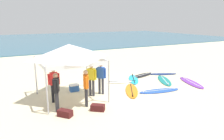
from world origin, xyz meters
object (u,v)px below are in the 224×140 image
Objects in this scene: surfboard_teal at (164,80)px; surfboard_purple at (191,82)px; surfboard_blue at (159,91)px; cooler_box at (74,88)px; surfboard_black at (142,75)px; person_red at (54,83)px; surfboard_navy at (163,74)px; gear_bag_near_tent at (65,113)px; canopy_tent at (69,52)px; surfboard_white at (122,82)px; gear_bag_by_pole at (98,108)px; person_black at (56,90)px; surfboard_orange at (132,90)px; person_yellow at (92,78)px; surfboard_cyan at (133,79)px; person_blue at (101,76)px; person_orange at (86,85)px.

surfboard_purple is at bearing -44.88° from surfboard_teal.
surfboard_blue is 5.01× the size of cooler_box.
person_red reaches higher than surfboard_black.
surfboard_black is 0.94× the size of surfboard_blue.
surfboard_navy is 8.90m from gear_bag_near_tent.
canopy_tent reaches higher than surfboard_white.
gear_bag_by_pole is at bearing -4.63° from gear_bag_near_tent.
surfboard_black is 6.51m from gear_bag_by_pole.
gear_bag_near_tent reaches higher than surfboard_blue.
person_black is (-7.33, -1.41, 0.95)m from surfboard_teal.
person_black is (-4.32, -0.71, 0.95)m from surfboard_orange.
person_yellow is (-3.59, 1.10, 0.95)m from surfboard_blue.
person_red is at bearing 178.54° from person_yellow.
person_black reaches higher than surfboard_blue.
surfboard_teal is 1.09× the size of surfboard_cyan.
canopy_tent is 5.39m from surfboard_cyan.
person_yellow is at bearing 75.06° from gear_bag_by_pole.
surfboard_teal is at bearing 16.08° from gear_bag_near_tent.
cooler_box is (0.46, 0.92, -2.19)m from canopy_tent.
gear_bag_by_pole is at bearing -104.94° from person_yellow.
cooler_box is at bearing 56.19° from person_black.
canopy_tent is 1.75× the size of person_blue.
surfboard_blue and surfboard_cyan have the same top height.
person_orange is at bearing 27.33° from gear_bag_near_tent.
surfboard_navy is 3.50× the size of gear_bag_near_tent.
canopy_tent reaches higher than person_red.
surfboard_purple is 1.56× the size of person_black.
canopy_tent is at bearing 166.99° from person_yellow.
surfboard_black is 3.34m from surfboard_purple.
surfboard_white is 5.55m from gear_bag_near_tent.
person_blue is at bearing -176.20° from surfboard_teal.
surfboard_blue is 1.46× the size of person_black.
person_blue is (-5.87, 0.85, 0.95)m from surfboard_purple.
person_orange is (-6.00, -1.46, 0.95)m from surfboard_teal.
cooler_box reaches higher than surfboard_cyan.
gear_bag_by_pole is (1.43, -0.12, 0.00)m from gear_bag_near_tent.
surfboard_white is (3.73, 1.15, -2.35)m from canopy_tent.
surfboard_white is 4.88m from person_red.
person_orange is at bearing -177.62° from surfboard_purple.
surfboard_white and surfboard_navy have the same top height.
person_yellow reaches higher than surfboard_white.
person_yellow is at bearing 171.50° from surfboard_orange.
canopy_tent is at bearing -168.62° from surfboard_navy.
gear_bag_near_tent is 3.16m from cooler_box.
canopy_tent reaches higher than surfboard_orange.
cooler_box is at bearing 151.51° from surfboard_blue.
surfboard_navy is at bearing 5.16° from surfboard_white.
surfboard_cyan is (0.94, 0.13, -0.00)m from surfboard_white.
person_orange reaches higher than surfboard_teal.
surfboard_teal is (1.67, 1.47, -0.00)m from surfboard_blue.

